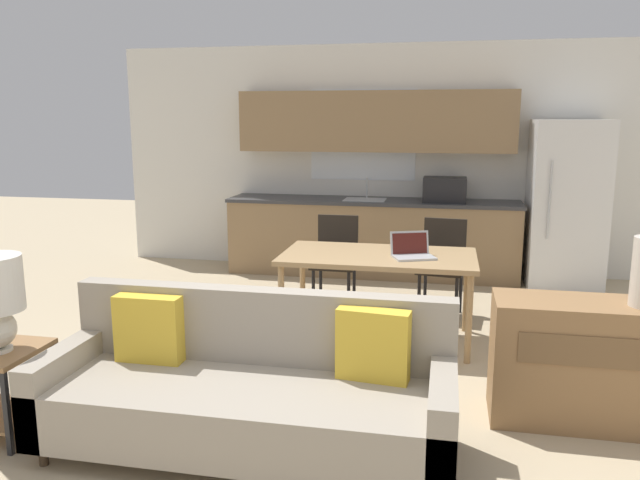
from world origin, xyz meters
TOP-DOWN VIEW (x-y plane):
  - ground_plane at (0.00, 0.00)m, footprint 20.00×20.00m
  - wall_back at (-0.00, 4.63)m, footprint 6.40×0.07m
  - kitchen_counter at (0.01, 4.33)m, footprint 3.41×0.65m
  - refrigerator at (2.14, 4.21)m, footprint 0.78×0.78m
  - dining_table at (0.32, 2.05)m, footprint 1.58×0.87m
  - couch at (-0.19, 0.17)m, footprint 2.27×0.80m
  - credenza at (1.81, 0.87)m, footprint 1.29×0.46m
  - dining_chair_far_left at (-0.18, 2.88)m, footprint 0.42×0.42m
  - dining_chair_far_right at (0.84, 2.88)m, footprint 0.47×0.47m
  - laptop at (0.60, 2.00)m, footprint 0.39×0.35m

SIDE VIEW (x-z plane):
  - ground_plane at x=0.00m, z-range 0.00..0.00m
  - couch at x=-0.19m, z-range -0.09..0.77m
  - credenza at x=1.81m, z-range 0.00..0.77m
  - dining_chair_far_left at x=-0.18m, z-range 0.06..0.96m
  - dining_chair_far_right at x=0.84m, z-range 0.06..0.96m
  - dining_table at x=0.32m, z-range 0.31..1.05m
  - laptop at x=0.60m, z-range 0.69..0.89m
  - kitchen_counter at x=0.01m, z-range -0.23..1.92m
  - refrigerator at x=2.14m, z-range 0.00..1.82m
  - wall_back at x=0.00m, z-range 0.00..2.70m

